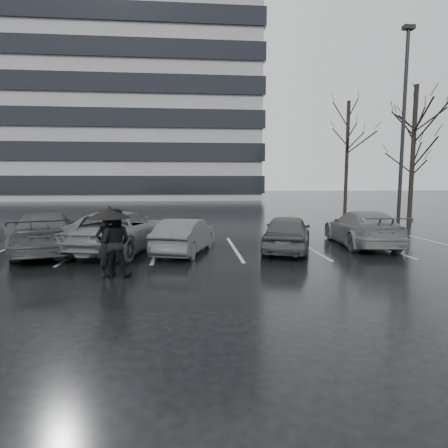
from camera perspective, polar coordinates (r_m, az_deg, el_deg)
name	(u,v)px	position (r m, az deg, el deg)	size (l,w,h in m)	color
ground	(224,264)	(11.44, 0.07, -6.06)	(160.00, 160.00, 0.00)	black
office_building	(47,100)	(63.83, -25.40, 16.69)	(61.00, 26.00, 29.00)	gray
car_main	(287,233)	(13.53, 9.60, -1.32)	(1.57, 3.90, 1.33)	black
car_west_a	(185,236)	(13.05, -5.97, -1.81)	(1.28, 3.68, 1.21)	#2B2B2E
car_west_b	(118,231)	(13.85, -15.85, -1.03)	(2.42, 5.25, 1.46)	#4E4E51
car_west_c	(46,233)	(14.36, -25.51, -1.19)	(2.02, 4.97, 1.44)	black
car_east	(362,228)	(15.44, 20.26, -0.60)	(1.91, 4.69, 1.36)	#4E4E51
pedestrian_left	(107,244)	(10.28, -17.41, -2.99)	(0.62, 0.41, 1.70)	black
pedestrian_right	(115,243)	(10.20, -16.30, -2.76)	(0.87, 0.68, 1.80)	black
umbrella	(110,213)	(10.07, -17.05, 1.68)	(1.10, 1.10, 1.86)	black
lamp_post	(402,140)	(20.68, 25.55, 11.49)	(0.54, 0.54, 9.82)	gray
stall_stripes	(197,249)	(13.85, -4.18, -3.84)	(19.72, 5.00, 0.00)	#B5B5B8
tree_east	(413,155)	(24.85, 26.82, 9.36)	(0.26, 0.26, 8.00)	black
tree_ne	(413,166)	(29.54, 26.80, 7.84)	(0.26, 0.26, 7.00)	black
tree_north	(347,158)	(30.63, 18.21, 9.56)	(0.26, 0.26, 8.50)	black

